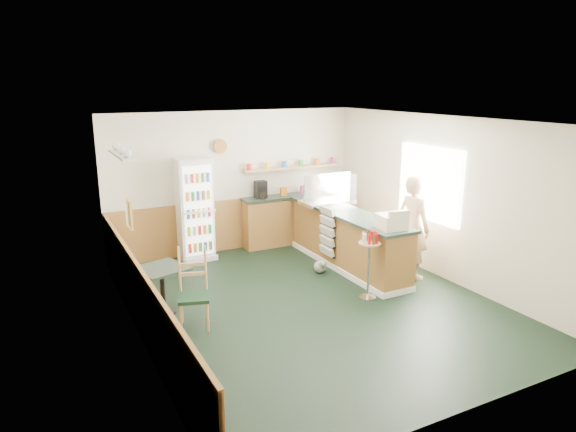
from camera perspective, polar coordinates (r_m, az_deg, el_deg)
ground at (r=7.82m, az=2.53°, el=-9.58°), size 6.00×6.00×0.00m
room_envelope at (r=7.86m, az=-1.43°, el=2.27°), size 5.04×6.02×2.72m
service_counter at (r=9.18m, az=6.59°, el=-2.87°), size 0.68×3.01×1.01m
back_counter at (r=10.50m, az=0.66°, el=-0.06°), size 2.24×0.42×1.69m
drinks_fridge at (r=9.58m, az=-10.28°, el=0.72°), size 0.62×0.53×1.89m
display_case at (r=9.55m, az=4.39°, el=2.99°), size 0.98×0.51×0.56m
cash_register at (r=8.08m, az=11.39°, el=-0.62°), size 0.44×0.46×0.22m
shopkeeper at (r=8.78m, az=13.79°, el=-1.20°), size 0.47×0.62×1.75m
condiment_stand at (r=7.81m, az=9.03°, el=-4.15°), size 0.33×0.33×1.04m
newspaper_rack at (r=9.01m, az=4.38°, el=-1.74°), size 0.09×0.44×0.89m
cafe_table at (r=7.50m, az=-13.82°, el=-7.04°), size 0.78×0.78×0.69m
cafe_chair at (r=7.05m, az=-10.70°, el=-7.60°), size 0.51×0.51×1.09m
dog_doorstop at (r=8.93m, az=3.62°, el=-5.60°), size 0.22×0.28×0.26m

